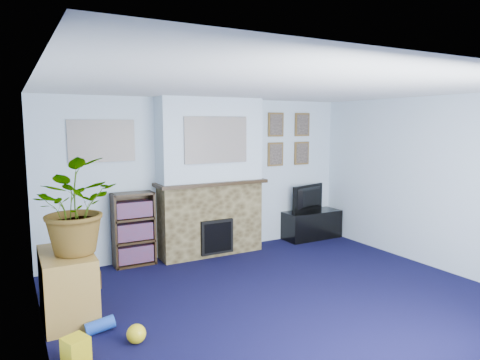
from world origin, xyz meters
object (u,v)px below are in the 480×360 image
tv_stand (312,226)px  bookshelf (134,231)px  sideboard (68,285)px  television (312,198)px

tv_stand → bookshelf: 3.15m
sideboard → tv_stand: bearing=16.9°
bookshelf → sideboard: bookshelf is taller
bookshelf → sideboard: (-1.05, -1.35, -0.15)m
tv_stand → sideboard: (-4.19, -1.28, 0.12)m
television → bookshelf: size_ratio=0.76×
tv_stand → bookshelf: bearing=178.6°
tv_stand → television: (0.00, 0.02, 0.49)m
tv_stand → television: television is taller
tv_stand → bookshelf: bookshelf is taller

